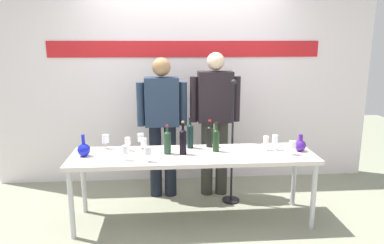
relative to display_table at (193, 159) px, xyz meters
name	(u,v)px	position (x,y,z in m)	size (l,w,h in m)	color
ground_plane	(193,220)	(0.00, 0.00, -0.67)	(10.00, 10.00, 0.00)	gray
back_wall	(186,66)	(0.00, 1.22, 0.84)	(4.86, 0.11, 3.00)	white
display_table	(193,159)	(0.00, 0.00, 0.00)	(2.44, 0.64, 0.72)	silver
decanter_blue_left	(84,149)	(-1.07, 0.01, 0.12)	(0.13, 0.13, 0.22)	#151EC0
decanter_blue_right	(300,145)	(1.10, 0.01, 0.12)	(0.12, 0.12, 0.18)	#451E8D
presenter_left	(162,120)	(-0.31, 0.65, 0.27)	(0.58, 0.22, 1.64)	black
presenter_right	(215,116)	(0.31, 0.65, 0.30)	(0.59, 0.22, 1.70)	#31302A
wine_bottle_0	(216,139)	(0.24, 0.07, 0.18)	(0.07, 0.07, 0.30)	#173217
wine_bottle_1	(183,141)	(-0.10, 0.00, 0.19)	(0.07, 0.07, 0.34)	black
wine_bottle_2	(167,142)	(-0.26, 0.03, 0.18)	(0.07, 0.07, 0.30)	#1D3B27
wine_bottle_3	(190,135)	(-0.01, 0.21, 0.20)	(0.07, 0.07, 0.32)	black
wine_bottle_4	(210,135)	(0.19, 0.24, 0.18)	(0.07, 0.07, 0.29)	black
wine_glass_left_0	(125,150)	(-0.65, -0.14, 0.16)	(0.07, 0.07, 0.14)	white
wine_glass_left_1	(128,142)	(-0.66, 0.16, 0.15)	(0.06, 0.06, 0.14)	white
wine_glass_left_2	(105,139)	(-0.90, 0.25, 0.16)	(0.07, 0.07, 0.15)	white
wine_glass_left_3	(148,151)	(-0.44, -0.20, 0.16)	(0.07, 0.07, 0.14)	white
wine_glass_left_4	(144,142)	(-0.49, 0.11, 0.15)	(0.06, 0.06, 0.14)	white
wine_glass_left_5	(141,138)	(-0.53, 0.22, 0.17)	(0.07, 0.07, 0.16)	white
wine_glass_right_0	(292,145)	(0.98, -0.10, 0.16)	(0.07, 0.07, 0.14)	white
wine_glass_right_1	(275,139)	(0.85, 0.08, 0.17)	(0.06, 0.06, 0.16)	white
wine_glass_right_2	(266,140)	(0.76, 0.06, 0.16)	(0.06, 0.06, 0.15)	white
microphone_stand	(232,163)	(0.48, 0.42, -0.20)	(0.20, 0.20, 1.42)	black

